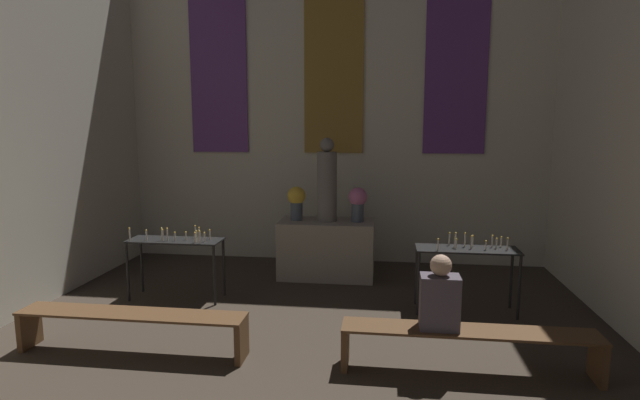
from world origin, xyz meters
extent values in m
cube|color=beige|center=(0.00, 9.91, 2.90)|extent=(7.22, 0.12, 5.79)
cube|color=#60337F|center=(-1.96, 9.83, 3.48)|extent=(0.98, 0.03, 3.24)
cube|color=olive|center=(0.00, 9.83, 3.48)|extent=(0.98, 0.03, 3.24)
cube|color=#60337F|center=(1.96, 9.83, 3.48)|extent=(0.98, 0.03, 3.24)
cube|color=gray|center=(0.00, 8.88, 0.44)|extent=(1.43, 0.74, 0.87)
cylinder|color=slate|center=(0.00, 8.88, 1.40)|extent=(0.30, 0.30, 1.04)
sphere|color=slate|center=(0.00, 8.88, 2.02)|extent=(0.21, 0.21, 0.21)
cylinder|color=#4C5666|center=(-0.47, 8.88, 1.01)|extent=(0.18, 0.18, 0.28)
sphere|color=gold|center=(-0.47, 8.88, 1.25)|extent=(0.28, 0.28, 0.28)
cylinder|color=#4C5666|center=(0.47, 8.88, 1.01)|extent=(0.18, 0.18, 0.28)
sphere|color=#C66B9E|center=(0.47, 8.88, 1.25)|extent=(0.28, 0.28, 0.28)
cube|color=black|center=(-1.88, 7.65, 0.80)|extent=(1.24, 0.44, 0.02)
cylinder|color=black|center=(-2.47, 7.46, 0.40)|extent=(0.04, 0.04, 0.79)
cylinder|color=black|center=(-1.29, 7.46, 0.40)|extent=(0.04, 0.04, 0.79)
cylinder|color=black|center=(-2.47, 7.84, 0.40)|extent=(0.04, 0.04, 0.79)
cylinder|color=black|center=(-1.29, 7.84, 0.40)|extent=(0.04, 0.04, 0.79)
cylinder|color=silver|center=(-1.47, 7.46, 0.88)|extent=(0.02, 0.02, 0.15)
sphere|color=#F9CC4C|center=(-1.47, 7.46, 0.97)|extent=(0.02, 0.02, 0.02)
cylinder|color=silver|center=(-1.54, 7.48, 0.87)|extent=(0.02, 0.02, 0.12)
sphere|color=#F9CC4C|center=(-1.54, 7.48, 0.95)|extent=(0.02, 0.02, 0.02)
cylinder|color=silver|center=(-2.02, 7.57, 0.88)|extent=(0.02, 0.02, 0.13)
sphere|color=#F9CC4C|center=(-2.02, 7.57, 0.95)|extent=(0.02, 0.02, 0.02)
cylinder|color=silver|center=(-2.03, 7.57, 0.89)|extent=(0.02, 0.02, 0.15)
sphere|color=#F9CC4C|center=(-2.03, 7.57, 0.97)|extent=(0.02, 0.02, 0.02)
cylinder|color=silver|center=(-1.44, 7.56, 0.87)|extent=(0.02, 0.02, 0.11)
sphere|color=#F9CC4C|center=(-1.44, 7.56, 0.93)|extent=(0.02, 0.02, 0.02)
cylinder|color=silver|center=(-1.65, 7.77, 0.89)|extent=(0.02, 0.02, 0.15)
sphere|color=#F9CC4C|center=(-1.65, 7.77, 0.97)|extent=(0.02, 0.02, 0.02)
cylinder|color=silver|center=(-2.44, 7.49, 0.89)|extent=(0.02, 0.02, 0.15)
sphere|color=#F9CC4C|center=(-2.44, 7.49, 0.98)|extent=(0.02, 0.02, 0.02)
cylinder|color=silver|center=(-1.54, 7.52, 0.88)|extent=(0.02, 0.02, 0.14)
sphere|color=#F9CC4C|center=(-1.54, 7.52, 0.96)|extent=(0.02, 0.02, 0.02)
cylinder|color=silver|center=(-1.85, 7.57, 0.86)|extent=(0.02, 0.02, 0.10)
sphere|color=#F9CC4C|center=(-1.85, 7.57, 0.92)|extent=(0.02, 0.02, 0.02)
cylinder|color=silver|center=(-1.42, 7.70, 0.87)|extent=(0.02, 0.02, 0.12)
sphere|color=#F9CC4C|center=(-1.42, 7.70, 0.94)|extent=(0.02, 0.02, 0.02)
cylinder|color=silver|center=(-2.23, 7.55, 0.87)|extent=(0.02, 0.02, 0.12)
sphere|color=#F9CC4C|center=(-2.23, 7.55, 0.94)|extent=(0.02, 0.02, 0.02)
cylinder|color=silver|center=(-1.73, 7.64, 0.86)|extent=(0.02, 0.02, 0.09)
sphere|color=#F9CC4C|center=(-1.73, 7.64, 0.92)|extent=(0.02, 0.02, 0.02)
cylinder|color=silver|center=(-1.52, 7.57, 0.90)|extent=(0.02, 0.02, 0.17)
sphere|color=#F9CC4C|center=(-1.52, 7.57, 1.00)|extent=(0.02, 0.02, 0.02)
cylinder|color=silver|center=(-1.95, 7.56, 0.89)|extent=(0.02, 0.02, 0.15)
sphere|color=#F9CC4C|center=(-1.95, 7.56, 0.97)|extent=(0.02, 0.02, 0.02)
cube|color=black|center=(1.88, 7.65, 0.80)|extent=(1.24, 0.44, 0.02)
cylinder|color=black|center=(1.29, 7.46, 0.40)|extent=(0.04, 0.04, 0.79)
cylinder|color=black|center=(2.47, 7.46, 0.40)|extent=(0.04, 0.04, 0.79)
cylinder|color=black|center=(1.29, 7.84, 0.40)|extent=(0.04, 0.04, 0.79)
cylinder|color=black|center=(2.47, 7.84, 0.40)|extent=(0.04, 0.04, 0.79)
cylinder|color=silver|center=(1.51, 7.49, 0.88)|extent=(0.02, 0.02, 0.13)
sphere|color=#F9CC4C|center=(1.51, 7.49, 0.95)|extent=(0.02, 0.02, 0.02)
cylinder|color=silver|center=(1.96, 7.73, 0.88)|extent=(0.02, 0.02, 0.13)
sphere|color=#F9CC4C|center=(1.96, 7.73, 0.95)|extent=(0.02, 0.02, 0.02)
cylinder|color=silver|center=(1.87, 7.73, 0.89)|extent=(0.02, 0.02, 0.16)
sphere|color=#F9CC4C|center=(1.87, 7.73, 0.98)|extent=(0.02, 0.02, 0.02)
cylinder|color=silver|center=(2.31, 7.78, 0.87)|extent=(0.02, 0.02, 0.11)
sphere|color=#F9CC4C|center=(2.31, 7.78, 0.94)|extent=(0.02, 0.02, 0.02)
cylinder|color=silver|center=(2.09, 7.59, 0.86)|extent=(0.02, 0.02, 0.10)
sphere|color=#F9CC4C|center=(2.09, 7.59, 0.92)|extent=(0.02, 0.02, 0.02)
cylinder|color=silver|center=(2.20, 7.74, 0.88)|extent=(0.02, 0.02, 0.13)
sphere|color=#F9CC4C|center=(2.20, 7.74, 0.96)|extent=(0.02, 0.02, 0.02)
cylinder|color=silver|center=(2.35, 7.63, 0.88)|extent=(0.02, 0.02, 0.13)
sphere|color=#F9CC4C|center=(2.35, 7.63, 0.95)|extent=(0.02, 0.02, 0.02)
cylinder|color=silver|center=(1.74, 7.60, 0.86)|extent=(0.02, 0.02, 0.11)
sphere|color=#F9CC4C|center=(1.74, 7.60, 0.93)|extent=(0.02, 0.02, 0.02)
cylinder|color=silver|center=(2.24, 7.69, 0.87)|extent=(0.02, 0.02, 0.11)
sphere|color=#F9CC4C|center=(2.24, 7.69, 0.93)|extent=(0.02, 0.02, 0.02)
cylinder|color=silver|center=(1.74, 7.68, 0.90)|extent=(0.02, 0.02, 0.17)
sphere|color=#F9CC4C|center=(1.74, 7.68, 0.99)|extent=(0.02, 0.02, 0.02)
cylinder|color=silver|center=(1.68, 7.79, 0.88)|extent=(0.02, 0.02, 0.15)
sphere|color=#F9CC4C|center=(1.68, 7.79, 0.97)|extent=(0.02, 0.02, 0.02)
cylinder|color=silver|center=(2.24, 7.70, 0.87)|extent=(0.02, 0.02, 0.11)
sphere|color=#F9CC4C|center=(2.24, 7.70, 0.93)|extent=(0.02, 0.02, 0.02)
cylinder|color=silver|center=(1.74, 7.68, 0.87)|extent=(0.02, 0.02, 0.11)
sphere|color=#F9CC4C|center=(1.74, 7.68, 0.94)|extent=(0.02, 0.02, 0.02)
cylinder|color=silver|center=(1.93, 7.64, 0.88)|extent=(0.02, 0.02, 0.14)
sphere|color=#F9CC4C|center=(1.93, 7.64, 0.97)|extent=(0.02, 0.02, 0.02)
cube|color=brown|center=(-1.66, 6.03, 0.42)|extent=(2.36, 0.36, 0.03)
cube|color=brown|center=(-2.81, 6.03, 0.20)|extent=(0.06, 0.32, 0.41)
cube|color=brown|center=(-0.51, 6.03, 0.20)|extent=(0.06, 0.32, 0.41)
cube|color=brown|center=(1.66, 6.03, 0.42)|extent=(2.36, 0.36, 0.03)
cube|color=brown|center=(0.51, 6.03, 0.20)|extent=(0.06, 0.32, 0.41)
cube|color=brown|center=(2.81, 6.03, 0.20)|extent=(0.06, 0.32, 0.41)
cube|color=#564C56|center=(1.39, 6.03, 0.69)|extent=(0.36, 0.24, 0.51)
sphere|color=tan|center=(1.39, 6.03, 1.04)|extent=(0.20, 0.20, 0.20)
camera|label=1|loc=(0.86, 1.49, 2.31)|focal=28.00mm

